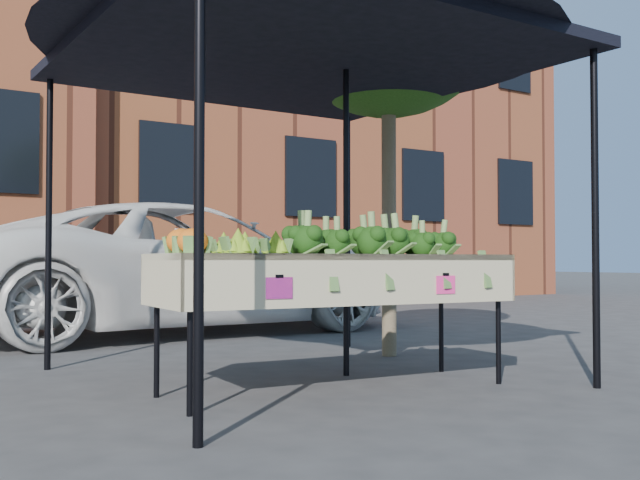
{
  "coord_description": "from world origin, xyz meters",
  "views": [
    {
      "loc": [
        -2.56,
        -4.21,
        0.86
      ],
      "look_at": [
        0.23,
        0.06,
        1.0
      ],
      "focal_mm": 41.71,
      "sensor_mm": 36.0,
      "label": 1
    }
  ],
  "objects": [
    {
      "name": "ground",
      "position": [
        0.0,
        0.0,
        0.0
      ],
      "size": [
        90.0,
        90.0,
        0.0
      ],
      "primitive_type": "plane",
      "color": "#2F2F32"
    },
    {
      "name": "table",
      "position": [
        0.23,
        -0.14,
        0.45
      ],
      "size": [
        2.45,
        0.98,
        0.9
      ],
      "color": "#BAAD89",
      "rests_on": "ground"
    },
    {
      "name": "canopy",
      "position": [
        0.3,
        0.42,
        1.37
      ],
      "size": [
        3.16,
        3.16,
        2.74
      ],
      "primitive_type": null,
      "color": "black",
      "rests_on": "ground"
    },
    {
      "name": "broccoli_heap",
      "position": [
        0.51,
        -0.11,
        1.03
      ],
      "size": [
        1.36,
        0.56,
        0.25
      ],
      "primitive_type": "ellipsoid",
      "color": "black",
      "rests_on": "table"
    },
    {
      "name": "romanesco_cluster",
      "position": [
        -0.43,
        -0.1,
        1.0
      ],
      "size": [
        0.42,
        0.56,
        0.19
      ],
      "primitive_type": "ellipsoid",
      "color": "#92AF27",
      "rests_on": "table"
    },
    {
      "name": "cauliflower_pair",
      "position": [
        -0.8,
        -0.07,
        0.99
      ],
      "size": [
        0.22,
        0.42,
        0.17
      ],
      "primitive_type": "ellipsoid",
      "color": "orange",
      "rests_on": "table"
    },
    {
      "name": "vehicle",
      "position": [
        0.95,
        4.2,
        2.75
      ],
      "size": [
        1.62,
        2.59,
        5.51
      ],
      "primitive_type": "imported",
      "rotation": [
        0.0,
        0.0,
        1.61
      ],
      "color": "white",
      "rests_on": "ground"
    },
    {
      "name": "street_tree",
      "position": [
        1.64,
        1.07,
        1.91
      ],
      "size": [
        1.94,
        1.94,
        3.82
      ],
      "primitive_type": null,
      "color": "#1E4C14",
      "rests_on": "ground"
    },
    {
      "name": "building_right",
      "position": [
        7.0,
        12.5,
        4.25
      ],
      "size": [
        12.0,
        8.0,
        8.5
      ],
      "primitive_type": "cube",
      "color": "brown",
      "rests_on": "ground"
    }
  ]
}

